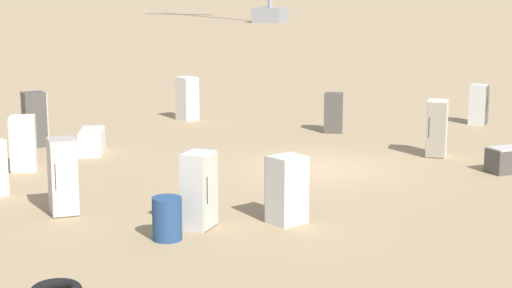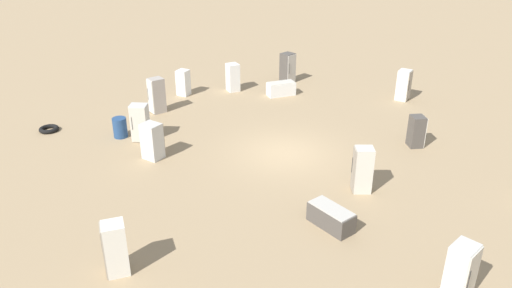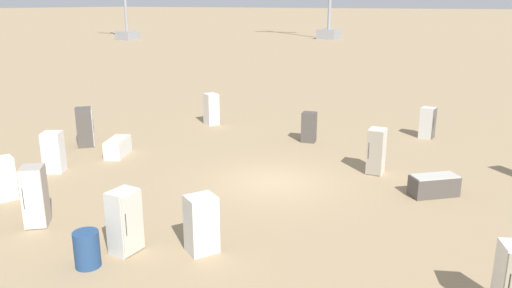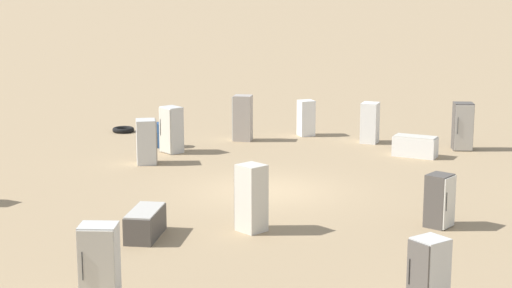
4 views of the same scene
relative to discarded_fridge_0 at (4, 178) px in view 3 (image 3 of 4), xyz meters
name	(u,v)px [view 3 (image 3 of 4)]	position (x,y,z in m)	size (l,w,h in m)	color
ground_plane	(273,182)	(-7.12, -5.91, -0.74)	(1000.00, 1000.00, 0.00)	#9E8460
discarded_fridge_0	(4,178)	(0.00, 0.00, 0.00)	(0.78, 0.81, 1.47)	white
discarded_fridge_2	(211,109)	(0.08, -12.36, 0.11)	(0.93, 0.92, 1.69)	silver
discarded_fridge_3	(201,224)	(-7.94, -0.28, 0.06)	(0.98, 1.00, 1.59)	silver
discarded_fridge_4	(35,196)	(-2.70, 0.83, 0.18)	(0.95, 0.97, 1.84)	#A89E93
discarded_fridge_5	(125,221)	(-6.20, 0.74, 0.13)	(0.63, 0.77, 1.74)	silver
discarded_fridge_6	(376,151)	(-10.10, -8.83, 0.16)	(0.65, 0.75, 1.79)	beige
discarded_fridge_7	(85,127)	(2.68, -5.90, 0.17)	(1.01, 1.01, 1.81)	#4C4742
discarded_fridge_8	(53,152)	(0.93, -2.73, 0.07)	(0.94, 0.90, 1.61)	white
discarded_fridge_9	(428,123)	(-10.74, -15.27, 0.02)	(0.70, 0.64, 1.52)	silver
discarded_fridge_10	(309,127)	(-5.98, -11.74, -0.02)	(0.75, 0.73, 1.44)	#4C4742
discarded_fridge_11	(118,147)	(0.34, -5.56, -0.35)	(1.30, 1.72, 0.77)	white
discarded_fridge_13	(434,185)	(-12.56, -7.52, -0.37)	(1.68, 1.62, 0.74)	#4C4742
rusty_barrel	(87,249)	(-5.91, 1.81, -0.26)	(0.65, 0.65, 0.95)	navy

